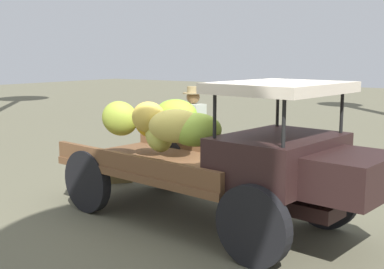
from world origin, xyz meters
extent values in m
plane|color=#625E48|center=(0.00, 0.00, 0.00)|extent=(60.00, 60.00, 0.00)
cube|color=black|center=(-0.27, 0.27, 0.49)|extent=(4.02, 0.91, 0.16)
cylinder|color=black|center=(1.27, 0.90, 0.44)|extent=(0.89, 0.24, 0.88)
cylinder|color=black|center=(1.08, -0.69, 0.44)|extent=(0.89, 0.24, 0.88)
cylinder|color=black|center=(-1.51, 1.23, 0.44)|extent=(0.89, 0.24, 0.88)
cylinder|color=black|center=(-1.70, -0.36, 0.44)|extent=(0.89, 0.24, 0.88)
cube|color=brown|center=(-0.71, 0.33, 0.67)|extent=(3.18, 2.06, 0.10)
cube|color=brown|center=(-0.62, 1.12, 0.83)|extent=(2.99, 0.44, 0.22)
cube|color=brown|center=(-0.81, -0.47, 0.83)|extent=(2.99, 0.44, 0.22)
cube|color=black|center=(0.97, 0.12, 0.99)|extent=(1.27, 1.64, 0.55)
cube|color=black|center=(1.87, 0.02, 0.94)|extent=(0.82, 1.14, 0.44)
cylinder|color=black|center=(1.49, 0.71, 1.54)|extent=(0.04, 0.04, 0.55)
cylinder|color=black|center=(1.33, -0.57, 1.54)|extent=(0.04, 0.04, 0.55)
cylinder|color=black|center=(0.61, 0.82, 1.54)|extent=(0.04, 0.04, 0.55)
cylinder|color=black|center=(0.46, -0.46, 1.54)|extent=(0.04, 0.04, 0.55)
cube|color=beige|center=(0.97, 0.12, 1.82)|extent=(1.39, 1.65, 0.12)
ellipsoid|color=#88C12D|center=(-0.93, 0.68, 1.33)|extent=(0.71, 0.52, 0.47)
ellipsoid|color=#96B93D|center=(0.05, -0.24, 1.30)|extent=(0.80, 0.76, 0.42)
ellipsoid|color=#BECC49|center=(-0.80, 0.57, 1.14)|extent=(0.74, 0.74, 0.42)
ellipsoid|color=#BCBE4E|center=(-0.54, -0.21, 1.17)|extent=(0.77, 0.80, 0.50)
ellipsoid|color=gold|center=(-0.63, -0.29, 1.41)|extent=(0.61, 0.63, 0.51)
ellipsoid|color=#98AB37|center=(-1.51, 0.12, 1.29)|extent=(0.66, 0.62, 0.58)
ellipsoid|color=#C9B550|center=(-0.15, -0.36, 1.34)|extent=(0.84, 0.79, 0.52)
ellipsoid|color=yellow|center=(-1.16, 0.39, 1.20)|extent=(0.76, 0.75, 0.50)
cylinder|color=#3D3A4C|center=(-1.19, 1.65, 0.41)|extent=(0.15, 0.15, 0.83)
cylinder|color=#3D3A4C|center=(-1.44, 1.70, 0.41)|extent=(0.15, 0.15, 0.83)
cube|color=#B1BAA9|center=(-1.31, 1.68, 1.11)|extent=(0.44, 0.32, 0.56)
cylinder|color=#B1BAA9|center=(-1.24, 1.56, 1.19)|extent=(0.26, 0.40, 0.10)
cylinder|color=#B1BAA9|center=(-1.43, 1.60, 1.19)|extent=(0.37, 0.33, 0.10)
sphere|color=olive|center=(-1.31, 1.68, 1.50)|extent=(0.22, 0.22, 0.22)
cylinder|color=#968155|center=(-1.31, 1.68, 1.56)|extent=(0.34, 0.34, 0.02)
cylinder|color=#968155|center=(-1.31, 1.68, 1.62)|extent=(0.20, 0.20, 0.10)
cube|color=olive|center=(-2.62, 1.19, 0.19)|extent=(0.71, 0.70, 0.39)
camera|label=1|loc=(3.39, -5.10, 2.18)|focal=46.78mm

